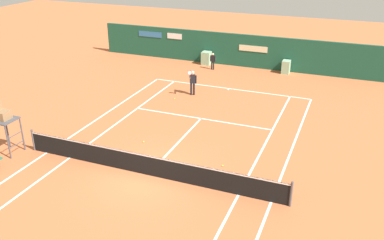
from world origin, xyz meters
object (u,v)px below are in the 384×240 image
at_px(tennis_ball_by_sideline, 223,166).
at_px(tennis_ball_mid_court, 175,99).
at_px(ball_kid_right_post, 213,60).
at_px(tennis_ball_near_service_line, 144,142).
at_px(umpire_chair, 4,119).
at_px(player_on_baseline, 193,81).

xyz_separation_m(tennis_ball_by_sideline, tennis_ball_mid_court, (-5.32, 6.72, 0.00)).
distance_m(ball_kid_right_post, tennis_ball_near_service_line, 12.76).
height_order(tennis_ball_by_sideline, tennis_ball_mid_court, same).
distance_m(umpire_chair, tennis_ball_by_sideline, 10.10).
bearing_deg(player_on_baseline, umpire_chair, 37.79).
height_order(ball_kid_right_post, tennis_ball_near_service_line, ball_kid_right_post).
bearing_deg(tennis_ball_by_sideline, tennis_ball_mid_court, 128.37).
xyz_separation_m(tennis_ball_near_service_line, tennis_ball_mid_court, (-1.00, 5.97, 0.00)).
height_order(player_on_baseline, ball_kid_right_post, player_on_baseline).
relative_size(umpire_chair, ball_kid_right_post, 1.97).
relative_size(umpire_chair, tennis_ball_by_sideline, 36.73).
xyz_separation_m(umpire_chair, tennis_ball_mid_court, (4.33, 9.19, -1.66)).
xyz_separation_m(player_on_baseline, tennis_ball_by_sideline, (4.56, -7.82, -0.91)).
bearing_deg(player_on_baseline, ball_kid_right_post, -109.60).
distance_m(player_on_baseline, tennis_ball_mid_court, 1.61).
xyz_separation_m(umpire_chair, ball_kid_right_post, (4.47, 15.94, -0.97)).
xyz_separation_m(umpire_chair, tennis_ball_near_service_line, (5.33, 3.23, -1.66)).
relative_size(tennis_ball_by_sideline, tennis_ball_mid_court, 1.00).
bearing_deg(tennis_ball_by_sideline, umpire_chair, -165.65).
height_order(umpire_chair, ball_kid_right_post, umpire_chair).
bearing_deg(tennis_ball_mid_court, player_on_baseline, 55.36).
bearing_deg(tennis_ball_mid_court, tennis_ball_by_sideline, -51.63).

